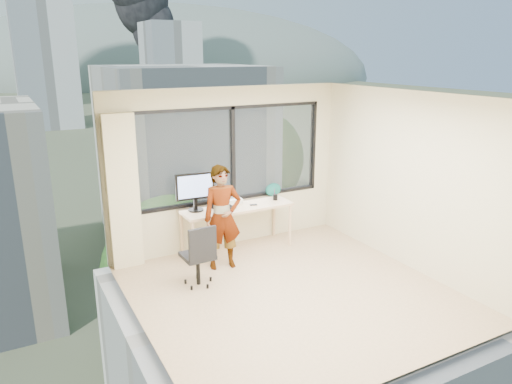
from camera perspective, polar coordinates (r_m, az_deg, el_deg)
floor at (r=6.63m, az=4.16°, el=-11.75°), size 4.00×4.00×0.01m
ceiling at (r=5.88m, az=4.68°, el=11.25°), size 4.00×4.00×0.01m
wall_front at (r=4.68m, az=17.74°, el=-7.27°), size 4.00×0.01×2.60m
wall_left at (r=5.38m, az=-13.94°, el=-3.88°), size 0.01×4.00×2.60m
wall_right at (r=7.37m, az=17.67°, el=1.25°), size 0.01×4.00×2.60m
window_wall at (r=7.80m, az=-3.15°, el=4.50°), size 3.30×0.16×1.55m
curtain at (r=7.23m, az=-15.49°, el=-0.08°), size 0.45×0.14×2.30m
desk at (r=7.80m, az=-2.29°, el=-4.28°), size 1.80×0.60×0.75m
chair at (r=6.68m, az=-6.95°, el=-7.29°), size 0.48×0.48×0.91m
person at (r=7.07m, az=-4.01°, el=-3.02°), size 0.62×0.46×1.56m
monitor at (r=7.43m, az=-7.22°, el=0.05°), size 0.62×0.17×0.61m
game_console at (r=7.85m, az=-2.85°, el=-1.00°), size 0.31×0.27×0.07m
laptop at (r=7.55m, az=-3.84°, el=-1.19°), size 0.35×0.37×0.21m
cellphone at (r=7.71m, az=-0.31°, el=-1.52°), size 0.12×0.08×0.01m
pen_cup at (r=7.98m, az=2.30°, el=-0.61°), size 0.08×0.08×0.10m
handbag at (r=8.19m, az=2.05°, el=0.30°), size 0.29×0.15×0.22m
exterior_ground at (r=126.14m, az=-26.59°, el=6.67°), size 400.00×400.00×0.04m
near_bldg_b at (r=46.43m, az=-8.52°, el=4.67°), size 14.00×13.00×16.00m
near_bldg_c at (r=48.28m, az=16.53°, el=0.96°), size 12.00×10.00×10.00m
far_tower_b at (r=125.45m, az=-23.74°, el=13.88°), size 13.00×13.00×30.00m
far_tower_c at (r=152.78m, az=-10.05°, el=14.38°), size 15.00×15.00×26.00m
hill_b at (r=341.35m, az=-10.77°, el=13.01°), size 300.00×220.00×96.00m
tree_b at (r=27.13m, az=-9.72°, el=-11.77°), size 7.60×7.60×9.00m
tree_c at (r=52.90m, az=1.11°, el=2.93°), size 8.40×8.40×10.00m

